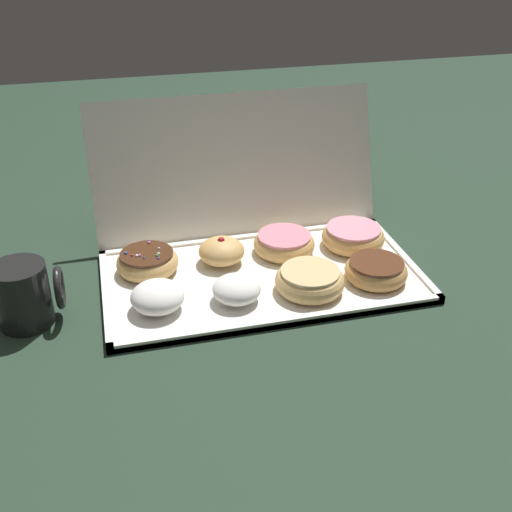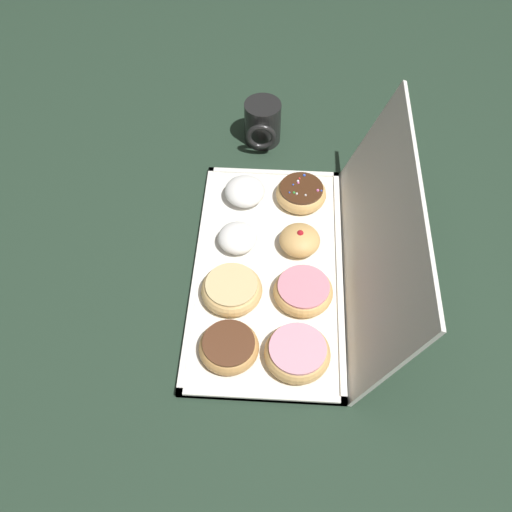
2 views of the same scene
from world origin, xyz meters
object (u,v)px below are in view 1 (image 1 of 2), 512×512
at_px(powdered_filled_donut_0, 158,297).
at_px(coffee_mug, 25,293).
at_px(glazed_ring_donut_2, 310,280).
at_px(sprinkle_donut_4, 147,262).
at_px(jelly_filled_donut_5, 221,251).
at_px(chocolate_frosted_donut_3, 376,270).
at_px(pink_frosted_donut_7, 353,236).
at_px(powdered_filled_donut_1, 237,289).
at_px(donut_box, 262,277).
at_px(pink_frosted_donut_6, 284,243).

bearing_deg(powdered_filled_donut_0, coffee_mug, 172.02).
bearing_deg(glazed_ring_donut_2, sprinkle_donut_4, 153.37).
distance_m(powdered_filled_donut_0, glazed_ring_donut_2, 0.26).
relative_size(glazed_ring_donut_2, jelly_filled_donut_5, 1.42).
xyz_separation_m(powdered_filled_donut_0, coffee_mug, (-0.20, 0.03, 0.02)).
height_order(powdered_filled_donut_0, glazed_ring_donut_2, powdered_filled_donut_0).
height_order(chocolate_frosted_donut_3, sprinkle_donut_4, sprinkle_donut_4).
xyz_separation_m(powdered_filled_donut_0, jelly_filled_donut_5, (0.13, 0.12, 0.00)).
bearing_deg(pink_frosted_donut_7, powdered_filled_donut_1, -153.73).
xyz_separation_m(powdered_filled_donut_1, glazed_ring_donut_2, (0.13, -0.00, -0.00)).
distance_m(donut_box, pink_frosted_donut_7, 0.21).
xyz_separation_m(donut_box, chocolate_frosted_donut_3, (0.19, -0.06, 0.02)).
xyz_separation_m(sprinkle_donut_4, pink_frosted_donut_6, (0.26, 0.01, -0.00)).
height_order(powdered_filled_donut_1, jelly_filled_donut_5, jelly_filled_donut_5).
relative_size(sprinkle_donut_4, pink_frosted_donut_6, 0.96).
xyz_separation_m(chocolate_frosted_donut_3, jelly_filled_donut_5, (-0.25, 0.12, 0.00)).
bearing_deg(powdered_filled_donut_1, jelly_filled_donut_5, 89.86).
distance_m(jelly_filled_donut_5, pink_frosted_donut_7, 0.26).
bearing_deg(powdered_filled_donut_1, sprinkle_donut_4, 136.09).
bearing_deg(powdered_filled_donut_0, sprinkle_donut_4, 92.09).
relative_size(chocolate_frosted_donut_3, pink_frosted_donut_7, 0.92).
bearing_deg(pink_frosted_donut_7, chocolate_frosted_donut_3, -92.85).
bearing_deg(pink_frosted_donut_6, sprinkle_donut_4, -178.49).
relative_size(donut_box, glazed_ring_donut_2, 4.68).
bearing_deg(sprinkle_donut_4, pink_frosted_donut_6, 1.51).
xyz_separation_m(glazed_ring_donut_2, sprinkle_donut_4, (-0.26, 0.13, -0.00)).
bearing_deg(pink_frosted_donut_6, chocolate_frosted_donut_3, -45.97).
bearing_deg(jelly_filled_donut_5, pink_frosted_donut_6, 4.01).
bearing_deg(coffee_mug, jelly_filled_donut_5, 15.54).
bearing_deg(donut_box, coffee_mug, -175.43).
relative_size(powdered_filled_donut_0, pink_frosted_donut_7, 0.73).
relative_size(donut_box, chocolate_frosted_donut_3, 5.08).
xyz_separation_m(donut_box, glazed_ring_donut_2, (0.07, -0.07, 0.03)).
distance_m(chocolate_frosted_donut_3, coffee_mug, 0.59).
bearing_deg(powdered_filled_donut_1, glazed_ring_donut_2, -0.78).
bearing_deg(powdered_filled_donut_0, donut_box, 17.51).
bearing_deg(sprinkle_donut_4, chocolate_frosted_donut_3, -18.14).
bearing_deg(coffee_mug, pink_frosted_donut_6, 12.55).
xyz_separation_m(donut_box, powdered_filled_donut_0, (-0.19, -0.06, 0.03)).
relative_size(powdered_filled_donut_0, jelly_filled_donut_5, 1.05).
relative_size(donut_box, pink_frosted_donut_6, 4.83).
relative_size(glazed_ring_donut_2, chocolate_frosted_donut_3, 1.08).
distance_m(powdered_filled_donut_1, chocolate_frosted_donut_3, 0.25).
xyz_separation_m(powdered_filled_donut_1, chocolate_frosted_donut_3, (0.25, 0.00, -0.00)).
height_order(glazed_ring_donut_2, coffee_mug, coffee_mug).
relative_size(jelly_filled_donut_5, pink_frosted_donut_6, 0.73).
height_order(glazed_ring_donut_2, pink_frosted_donut_6, glazed_ring_donut_2).
relative_size(chocolate_frosted_donut_3, jelly_filled_donut_5, 1.31).
xyz_separation_m(donut_box, pink_frosted_donut_6, (0.06, 0.07, 0.02)).
bearing_deg(coffee_mug, pink_frosted_donut_7, 8.85).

